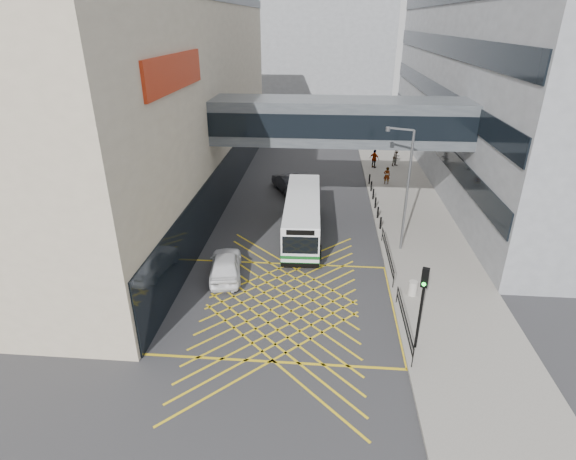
% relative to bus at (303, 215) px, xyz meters
% --- Properties ---
extents(ground, '(120.00, 120.00, 0.00)m').
position_rel_bus_xyz_m(ground, '(-0.62, -8.81, -1.55)').
color(ground, '#333335').
extents(building_whsmith, '(24.17, 42.00, 16.00)m').
position_rel_bus_xyz_m(building_whsmith, '(-18.60, 7.19, 6.44)').
color(building_whsmith, '#BBAC91').
rests_on(building_whsmith, ground).
extents(building_right, '(24.09, 44.00, 20.00)m').
position_rel_bus_xyz_m(building_right, '(23.36, 15.19, 8.45)').
color(building_right, gray).
rests_on(building_right, ground).
extents(building_far, '(28.00, 16.00, 18.00)m').
position_rel_bus_xyz_m(building_far, '(-2.62, 51.19, 7.45)').
color(building_far, gray).
rests_on(building_far, ground).
extents(skybridge, '(20.00, 4.10, 3.00)m').
position_rel_bus_xyz_m(skybridge, '(2.38, 3.19, 5.95)').
color(skybridge, '#43484D').
rests_on(skybridge, ground).
extents(pavement, '(6.00, 54.00, 0.16)m').
position_rel_bus_xyz_m(pavement, '(8.38, 6.19, -1.47)').
color(pavement, gray).
rests_on(pavement, ground).
extents(box_junction, '(12.00, 9.00, 0.01)m').
position_rel_bus_xyz_m(box_junction, '(-0.62, -8.81, -1.55)').
color(box_junction, gold).
rests_on(box_junction, ground).
extents(bus, '(2.80, 10.41, 2.90)m').
position_rel_bus_xyz_m(bus, '(0.00, 0.00, 0.00)').
color(bus, white).
rests_on(bus, ground).
extents(car_white, '(2.78, 5.16, 1.56)m').
position_rel_bus_xyz_m(car_white, '(-4.25, -6.07, -0.77)').
color(car_white, white).
rests_on(car_white, ground).
extents(car_dark, '(3.89, 5.41, 1.58)m').
position_rel_bus_xyz_m(car_dark, '(-1.75, 8.94, -0.76)').
color(car_dark, black).
rests_on(car_dark, ground).
extents(car_silver, '(3.41, 4.84, 1.39)m').
position_rel_bus_xyz_m(car_silver, '(-0.57, 10.21, -0.86)').
color(car_silver, gray).
rests_on(car_silver, ground).
extents(traffic_light, '(0.35, 0.52, 4.34)m').
position_rel_bus_xyz_m(traffic_light, '(5.88, -12.05, 1.43)').
color(traffic_light, black).
rests_on(traffic_light, pavement).
extents(street_lamp, '(1.75, 0.86, 7.94)m').
position_rel_bus_xyz_m(street_lamp, '(6.48, -1.84, 3.13)').
color(street_lamp, slate).
rests_on(street_lamp, pavement).
extents(litter_bin, '(0.48, 0.48, 0.83)m').
position_rel_bus_xyz_m(litter_bin, '(6.50, -7.47, -0.98)').
color(litter_bin, '#ADA89E').
rests_on(litter_bin, pavement).
extents(kerb_railings, '(0.05, 12.54, 1.00)m').
position_rel_bus_xyz_m(kerb_railings, '(5.53, -7.03, -0.67)').
color(kerb_railings, black).
rests_on(kerb_railings, pavement).
extents(bollards, '(0.14, 10.14, 0.90)m').
position_rel_bus_xyz_m(bollards, '(5.63, 6.19, -0.94)').
color(bollards, black).
rests_on(bollards, pavement).
extents(pedestrian_a, '(0.66, 0.48, 1.62)m').
position_rel_bus_xyz_m(pedestrian_a, '(7.19, 11.25, -0.58)').
color(pedestrian_a, gray).
rests_on(pedestrian_a, pavement).
extents(pedestrian_b, '(1.03, 1.00, 1.86)m').
position_rel_bus_xyz_m(pedestrian_b, '(8.83, 17.12, -0.46)').
color(pedestrian_b, gray).
rests_on(pedestrian_b, pavement).
extents(pedestrian_c, '(1.20, 1.09, 1.87)m').
position_rel_bus_xyz_m(pedestrian_c, '(6.49, 16.26, -0.46)').
color(pedestrian_c, gray).
rests_on(pedestrian_c, pavement).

